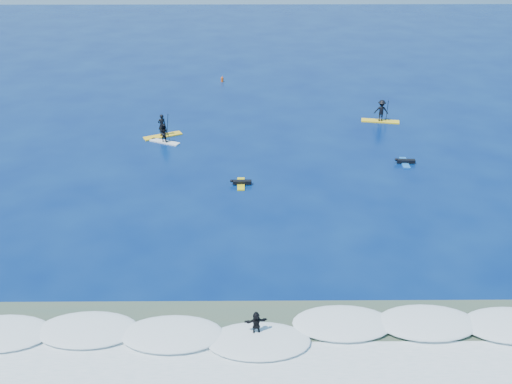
{
  "coord_description": "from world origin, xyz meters",
  "views": [
    {
      "loc": [
        0.74,
        -30.43,
        18.22
      ],
      "look_at": [
        0.98,
        3.24,
        0.6
      ],
      "focal_mm": 40.0,
      "sensor_mm": 36.0,
      "label": 1
    }
  ],
  "objects_px": {
    "prone_paddler_far": "(405,162)",
    "wave_surfer": "(256,324)",
    "marker_buoy": "(222,79)",
    "sup_paddler_right": "(381,112)",
    "sup_paddler_center": "(164,135)",
    "sup_paddler_left": "(162,128)",
    "prone_paddler_near": "(241,183)"
  },
  "relations": [
    {
      "from": "prone_paddler_far",
      "to": "wave_surfer",
      "type": "relative_size",
      "value": 1.11
    },
    {
      "from": "marker_buoy",
      "to": "sup_paddler_right",
      "type": "bearing_deg",
      "value": -39.88
    },
    {
      "from": "prone_paddler_far",
      "to": "sup_paddler_center",
      "type": "bearing_deg",
      "value": 80.32
    },
    {
      "from": "sup_paddler_center",
      "to": "sup_paddler_right",
      "type": "height_order",
      "value": "sup_paddler_right"
    },
    {
      "from": "sup_paddler_left",
      "to": "prone_paddler_far",
      "type": "relative_size",
      "value": 1.64
    },
    {
      "from": "sup_paddler_left",
      "to": "sup_paddler_center",
      "type": "bearing_deg",
      "value": -102.5
    },
    {
      "from": "sup_paddler_left",
      "to": "wave_surfer",
      "type": "distance_m",
      "value": 25.94
    },
    {
      "from": "sup_paddler_right",
      "to": "prone_paddler_near",
      "type": "height_order",
      "value": "sup_paddler_right"
    },
    {
      "from": "sup_paddler_left",
      "to": "sup_paddler_right",
      "type": "height_order",
      "value": "sup_paddler_right"
    },
    {
      "from": "sup_paddler_right",
      "to": "wave_surfer",
      "type": "height_order",
      "value": "sup_paddler_right"
    },
    {
      "from": "sup_paddler_left",
      "to": "prone_paddler_far",
      "type": "bearing_deg",
      "value": -42.95
    },
    {
      "from": "prone_paddler_near",
      "to": "marker_buoy",
      "type": "relative_size",
      "value": 2.74
    },
    {
      "from": "prone_paddler_near",
      "to": "prone_paddler_far",
      "type": "height_order",
      "value": "prone_paddler_far"
    },
    {
      "from": "sup_paddler_left",
      "to": "prone_paddler_near",
      "type": "bearing_deg",
      "value": -79.98
    },
    {
      "from": "sup_paddler_left",
      "to": "wave_surfer",
      "type": "height_order",
      "value": "sup_paddler_left"
    },
    {
      "from": "sup_paddler_left",
      "to": "marker_buoy",
      "type": "distance_m",
      "value": 16.39
    },
    {
      "from": "wave_surfer",
      "to": "marker_buoy",
      "type": "distance_m",
      "value": 40.71
    },
    {
      "from": "sup_paddler_left",
      "to": "marker_buoy",
      "type": "bearing_deg",
      "value": 48.02
    },
    {
      "from": "wave_surfer",
      "to": "marker_buoy",
      "type": "relative_size",
      "value": 2.54
    },
    {
      "from": "sup_paddler_left",
      "to": "prone_paddler_near",
      "type": "height_order",
      "value": "sup_paddler_left"
    },
    {
      "from": "sup_paddler_center",
      "to": "prone_paddler_far",
      "type": "bearing_deg",
      "value": 12.78
    },
    {
      "from": "sup_paddler_left",
      "to": "prone_paddler_near",
      "type": "xyz_separation_m",
      "value": [
        6.79,
        -9.11,
        -0.58
      ]
    },
    {
      "from": "sup_paddler_left",
      "to": "wave_surfer",
      "type": "xyz_separation_m",
      "value": [
        7.75,
        -24.75,
        0.02
      ]
    },
    {
      "from": "sup_paddler_right",
      "to": "wave_surfer",
      "type": "bearing_deg",
      "value": -101.26
    },
    {
      "from": "sup_paddler_center",
      "to": "sup_paddler_left",
      "type": "bearing_deg",
      "value": 129.66
    },
    {
      "from": "marker_buoy",
      "to": "sup_paddler_center",
      "type": "bearing_deg",
      "value": -103.07
    },
    {
      "from": "sup_paddler_center",
      "to": "marker_buoy",
      "type": "distance_m",
      "value": 17.62
    },
    {
      "from": "sup_paddler_left",
      "to": "prone_paddler_far",
      "type": "xyz_separation_m",
      "value": [
        19.23,
        -5.62,
        -0.57
      ]
    },
    {
      "from": "sup_paddler_center",
      "to": "wave_surfer",
      "type": "xyz_separation_m",
      "value": [
        7.4,
        -23.4,
        0.04
      ]
    },
    {
      "from": "sup_paddler_right",
      "to": "marker_buoy",
      "type": "distance_m",
      "value": 19.35
    },
    {
      "from": "prone_paddler_near",
      "to": "marker_buoy",
      "type": "distance_m",
      "value": 25.04
    },
    {
      "from": "marker_buoy",
      "to": "prone_paddler_near",
      "type": "bearing_deg",
      "value": -84.35
    }
  ]
}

